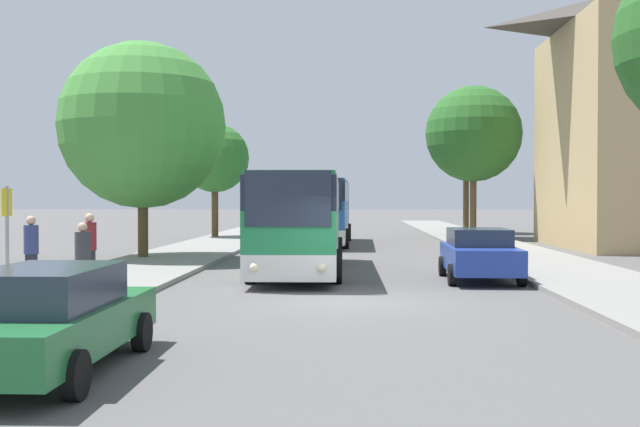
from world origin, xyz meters
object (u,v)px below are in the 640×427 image
(pedestrian_walking_back, at_px, (83,259))
(tree_left_far, at_px, (143,126))
(pedestrian_waiting_far, at_px, (90,248))
(parked_car_right_near, at_px, (479,254))
(pedestrian_waiting_near, at_px, (31,252))
(tree_left_near, at_px, (215,158))
(bus_front, at_px, (300,221))
(bus_stop_sign, at_px, (7,231))
(tree_right_far, at_px, (466,143))
(bus_middle, at_px, (324,210))
(tree_right_mid, at_px, (473,134))
(parked_car_left_curb, at_px, (51,318))

(pedestrian_walking_back, xyz_separation_m, tree_left_far, (-1.92, 11.81, 4.27))
(pedestrian_waiting_far, bearing_deg, parked_car_right_near, 22.54)
(pedestrian_waiting_near, relative_size, tree_left_near, 0.27)
(parked_car_right_near, relative_size, tree_left_far, 0.52)
(bus_front, bearing_deg, bus_stop_sign, -123.93)
(bus_stop_sign, bearing_deg, tree_left_far, 93.37)
(bus_stop_sign, relative_size, tree_left_near, 0.38)
(bus_stop_sign, xyz_separation_m, pedestrian_waiting_near, (-0.68, 2.77, -0.64))
(bus_stop_sign, distance_m, tree_right_far, 40.57)
(pedestrian_waiting_near, height_order, tree_left_near, tree_left_near)
(pedestrian_waiting_near, bearing_deg, bus_middle, 153.35)
(bus_front, xyz_separation_m, pedestrian_waiting_far, (-5.31, -4.85, -0.59))
(bus_stop_sign, bearing_deg, pedestrian_waiting_near, 103.86)
(tree_left_near, bearing_deg, pedestrian_waiting_far, -87.15)
(bus_middle, xyz_separation_m, parked_car_right_near, (5.26, -17.25, -1.00))
(tree_right_far, bearing_deg, tree_right_mid, -95.14)
(bus_front, relative_size, tree_right_mid, 1.19)
(parked_car_left_curb, distance_m, pedestrian_walking_back, 7.29)
(bus_middle, relative_size, tree_left_far, 1.34)
(parked_car_right_near, distance_m, pedestrian_waiting_near, 12.47)
(tree_right_mid, bearing_deg, pedestrian_walking_back, -115.45)
(parked_car_left_curb, distance_m, pedestrian_waiting_near, 9.24)
(pedestrian_waiting_far, bearing_deg, tree_right_mid, 70.23)
(bus_front, distance_m, tree_right_far, 30.45)
(tree_left_far, height_order, tree_right_mid, tree_right_mid)
(parked_car_left_curb, xyz_separation_m, bus_stop_sign, (-3.25, 5.59, 0.96))
(bus_middle, height_order, tree_left_far, tree_left_far)
(bus_stop_sign, bearing_deg, bus_front, 56.80)
(bus_stop_sign, bearing_deg, parked_car_right_near, 30.07)
(parked_car_left_curb, xyz_separation_m, tree_right_far, (12.19, 42.81, 5.60))
(bus_front, xyz_separation_m, pedestrian_waiting_near, (-6.41, -5.98, -0.61))
(bus_front, distance_m, pedestrian_waiting_near, 8.78)
(parked_car_left_curb, relative_size, tree_left_far, 0.56)
(bus_front, height_order, parked_car_left_curb, bus_front)
(parked_car_left_curb, relative_size, bus_stop_sign, 1.84)
(pedestrian_waiting_far, relative_size, tree_right_mid, 0.21)
(tree_left_far, height_order, tree_right_far, tree_right_far)
(bus_front, bearing_deg, parked_car_right_near, -23.03)
(pedestrian_walking_back, height_order, tree_right_far, tree_right_far)
(bus_front, distance_m, parked_car_right_near, 6.00)
(bus_middle, xyz_separation_m, parked_car_left_curb, (-2.71, -29.33, -1.03))
(parked_car_right_near, bearing_deg, tree_right_far, -96.64)
(parked_car_right_near, xyz_separation_m, pedestrian_waiting_far, (-10.80, -2.60, 0.31))
(pedestrian_waiting_near, distance_m, pedestrian_walking_back, 2.29)
(bus_middle, bearing_deg, pedestrian_walking_back, -101.45)
(pedestrian_waiting_near, xyz_separation_m, tree_left_far, (-0.09, 10.43, 4.21))
(tree_left_far, xyz_separation_m, tree_right_mid, (15.56, 16.86, 1.06))
(tree_right_far, bearing_deg, bus_stop_sign, -112.52)
(bus_middle, relative_size, tree_left_near, 1.66)
(parked_car_left_curb, bearing_deg, tree_right_far, 73.69)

